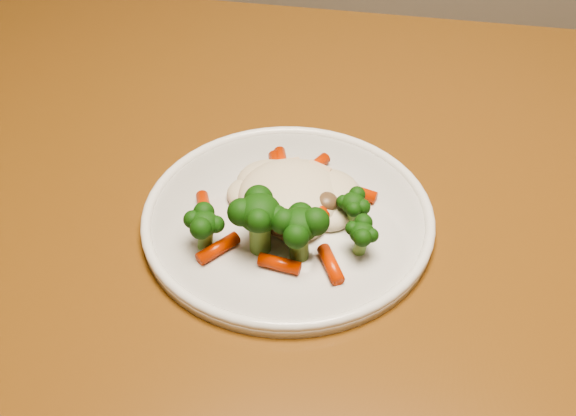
{
  "coord_description": "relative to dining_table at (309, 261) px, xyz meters",
  "views": [
    {
      "loc": [
        -0.16,
        -0.25,
        1.23
      ],
      "look_at": [
        -0.26,
        0.24,
        0.77
      ],
      "focal_mm": 45.0,
      "sensor_mm": 36.0,
      "label": 1
    }
  ],
  "objects": [
    {
      "name": "plate",
      "position": [
        -0.01,
        -0.05,
        0.11
      ],
      "size": [
        0.28,
        0.28,
        0.01
      ],
      "primitive_type": "cylinder",
      "color": "white",
      "rests_on": "dining_table"
    },
    {
      "name": "dining_table",
      "position": [
        0.0,
        0.0,
        0.0
      ],
      "size": [
        1.21,
        0.83,
        0.75
      ],
      "rotation": [
        0.0,
        0.0,
        0.03
      ],
      "color": "brown",
      "rests_on": "ground"
    },
    {
      "name": "meal",
      "position": [
        -0.01,
        -0.06,
        0.13
      ],
      "size": [
        0.18,
        0.17,
        0.06
      ],
      "color": "beige",
      "rests_on": "plate"
    }
  ]
}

